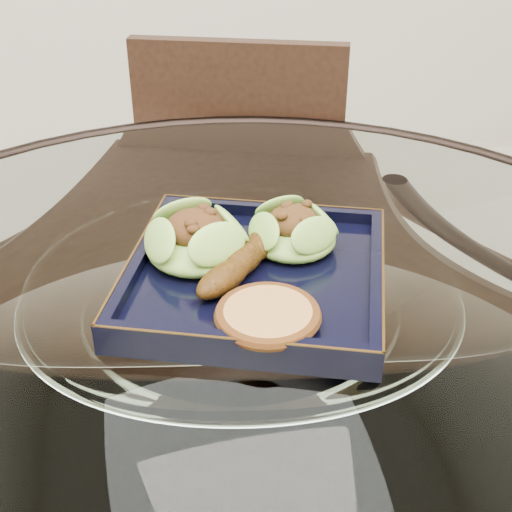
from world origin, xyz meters
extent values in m
cylinder|color=white|center=(0.00, 0.00, 0.76)|extent=(1.10, 1.10, 0.01)
torus|color=black|center=(0.00, 0.00, 0.76)|extent=(1.13, 1.13, 0.02)
cylinder|color=black|center=(0.28, 0.28, 0.38)|extent=(0.04, 0.04, 0.75)
cylinder|color=black|center=(-0.28, 0.28, 0.38)|extent=(0.04, 0.04, 0.75)
cube|color=#321B10|center=(0.06, 0.41, 0.43)|extent=(0.49, 0.49, 0.04)
cube|color=#321B10|center=(0.12, 0.58, 0.68)|extent=(0.35, 0.15, 0.42)
cylinder|color=#321B10|center=(-0.15, 0.31, 0.21)|extent=(0.03, 0.03, 0.41)
cylinder|color=#321B10|center=(0.16, 0.20, 0.21)|extent=(0.03, 0.03, 0.41)
cylinder|color=#321B10|center=(-0.04, 0.62, 0.21)|extent=(0.03, 0.03, 0.41)
cylinder|color=#321B10|center=(0.27, 0.51, 0.21)|extent=(0.03, 0.03, 0.41)
cube|color=black|center=(0.03, 0.06, 0.77)|extent=(0.35, 0.35, 0.02)
ellipsoid|color=#508E29|center=(-0.03, 0.10, 0.80)|extent=(0.12, 0.12, 0.04)
ellipsoid|color=#55962B|center=(0.08, 0.10, 0.80)|extent=(0.11, 0.11, 0.03)
ellipsoid|color=#593209|center=(0.02, 0.06, 0.80)|extent=(0.13, 0.14, 0.03)
cylinder|color=#C88E42|center=(0.02, -0.04, 0.79)|extent=(0.11, 0.11, 0.02)
camera|label=1|loc=(-0.11, -0.57, 1.20)|focal=50.00mm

